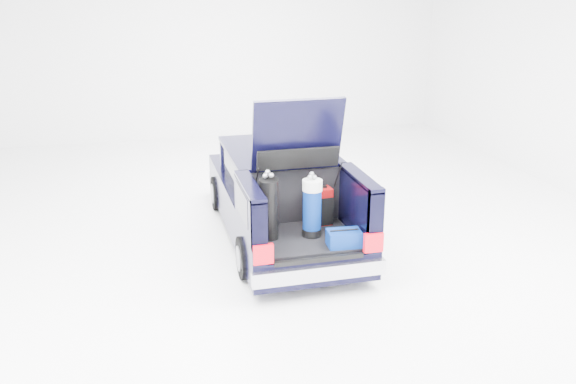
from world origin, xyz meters
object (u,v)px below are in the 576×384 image
object	(u,v)px
car	(279,195)
blue_duffel	(344,238)
black_golf_bag	(269,209)
red_suitcase	(319,207)
blue_golf_bag	(312,207)

from	to	relation	value
car	blue_duffel	distance (m)	2.05
blue_duffel	black_golf_bag	bearing A→B (deg)	156.22
blue_duffel	red_suitcase	bearing A→B (deg)	101.27
red_suitcase	blue_golf_bag	bearing A→B (deg)	-124.89
black_golf_bag	blue_golf_bag	bearing A→B (deg)	6.83
black_golf_bag	car	bearing A→B (deg)	83.08
black_golf_bag	blue_duffel	size ratio (longest dim) A/B	2.07
blue_golf_bag	blue_duffel	bearing A→B (deg)	-54.26
car	blue_duffel	bearing A→B (deg)	-78.15
car	blue_golf_bag	world-z (taller)	car
blue_golf_bag	car	bearing A→B (deg)	93.05
black_golf_bag	blue_golf_bag	size ratio (longest dim) A/B	1.05
red_suitcase	black_golf_bag	size ratio (longest dim) A/B	0.60
red_suitcase	blue_golf_bag	size ratio (longest dim) A/B	0.63
blue_golf_bag	blue_duffel	world-z (taller)	blue_golf_bag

